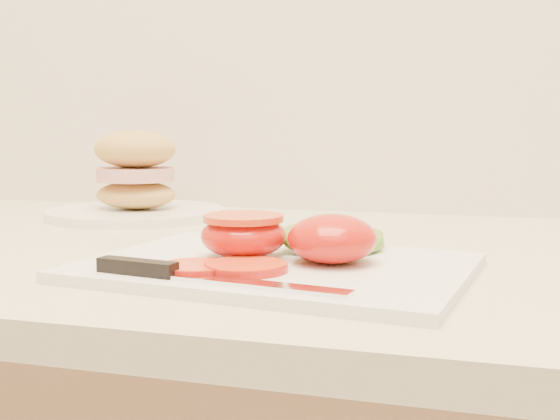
# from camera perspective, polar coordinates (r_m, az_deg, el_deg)

# --- Properties ---
(cutting_board) EXTENTS (0.36, 0.28, 0.01)m
(cutting_board) POSITION_cam_1_polar(r_m,az_deg,el_deg) (0.62, -0.26, -4.67)
(cutting_board) COLOR white
(cutting_board) RESTS_ON counter
(tomato_half_dome) EXTENTS (0.08, 0.08, 0.04)m
(tomato_half_dome) POSITION_cam_1_polar(r_m,az_deg,el_deg) (0.61, 4.26, -2.34)
(tomato_half_dome) COLOR red
(tomato_half_dome) RESTS_ON cutting_board
(tomato_half_cut) EXTENTS (0.08, 0.08, 0.04)m
(tomato_half_cut) POSITION_cam_1_polar(r_m,az_deg,el_deg) (0.64, -2.98, -1.96)
(tomato_half_cut) COLOR red
(tomato_half_cut) RESTS_ON cutting_board
(tomato_slice_0) EXTENTS (0.07, 0.07, 0.01)m
(tomato_slice_0) POSITION_cam_1_polar(r_m,az_deg,el_deg) (0.58, -2.77, -4.65)
(tomato_slice_0) COLOR #EC5723
(tomato_slice_0) RESTS_ON cutting_board
(tomato_slice_1) EXTENTS (0.06, 0.06, 0.01)m
(tomato_slice_1) POSITION_cam_1_polar(r_m,az_deg,el_deg) (0.59, -6.85, -4.66)
(tomato_slice_1) COLOR #EC5723
(tomato_slice_1) RESTS_ON cutting_board
(lettuce_leaf_0) EXTENTS (0.14, 0.13, 0.02)m
(lettuce_leaf_0) POSITION_cam_1_polar(r_m,az_deg,el_deg) (0.68, 4.37, -2.30)
(lettuce_leaf_0) COLOR olive
(lettuce_leaf_0) RESTS_ON cutting_board
(knife) EXTENTS (0.22, 0.05, 0.01)m
(knife) POSITION_cam_1_polar(r_m,az_deg,el_deg) (0.56, -7.93, -5.14)
(knife) COLOR silver
(knife) RESTS_ON cutting_board
(sandwich_plate) EXTENTS (0.25, 0.25, 0.12)m
(sandwich_plate) POSITION_cam_1_polar(r_m,az_deg,el_deg) (1.01, -11.63, 1.93)
(sandwich_plate) COLOR white
(sandwich_plate) RESTS_ON counter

